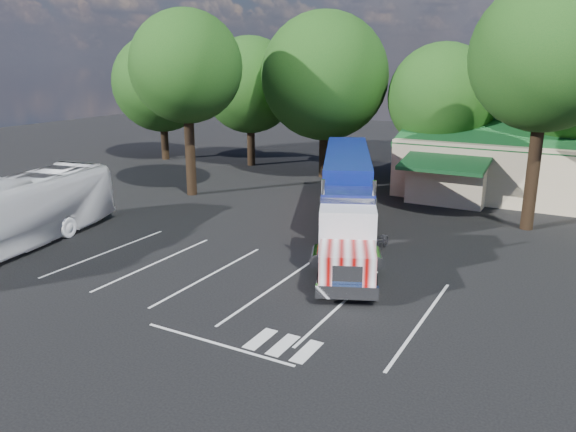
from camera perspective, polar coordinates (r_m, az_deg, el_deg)
The scene contains 12 objects.
ground at distance 30.22m, azimuth -1.10°, elevation -2.34°, with size 120.00×120.00×0.00m, color black.
tree_row_a at distance 55.15m, azimuth -12.74°, elevation 13.02°, with size 9.00×9.00×11.68m.
tree_row_b at distance 50.76m, azimuth -3.88°, elevation 13.13°, with size 8.40×8.40×11.35m.
tree_row_c at distance 45.44m, azimuth 3.74°, elevation 13.98°, with size 10.00×10.00×13.05m.
tree_row_d at distance 43.71m, azimuth 15.41°, elevation 11.50°, with size 8.00×8.00×10.60m.
tree_near_left at distance 39.67m, azimuth -10.31°, elevation 14.65°, with size 7.60×7.60×12.65m.
tree_near_right at distance 33.50m, azimuth 24.79°, elevation 14.49°, with size 8.00×8.00×13.50m.
semi_truck at distance 31.87m, azimuth 6.01°, elevation 2.95°, with size 10.17×19.34×4.20m.
woman at distance 28.50m, azimuth 4.59°, elevation -1.49°, with size 0.70×0.46×1.91m, color black.
bicycle at distance 28.75m, azimuth 9.45°, elevation -2.50°, with size 0.64×1.82×0.96m, color black.
tour_bus at distance 31.35m, azimuth -26.56°, elevation 0.12°, with size 3.07×13.14×3.66m, color white.
silver_sedan at distance 40.91m, azimuth 14.99°, elevation 2.95°, with size 1.52×4.36×1.44m, color #B7B8BF.
Camera 1 is at (14.41, -24.87, 9.32)m, focal length 35.00 mm.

